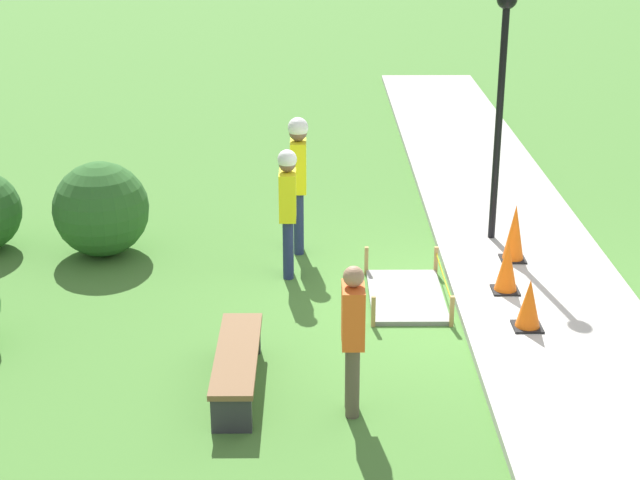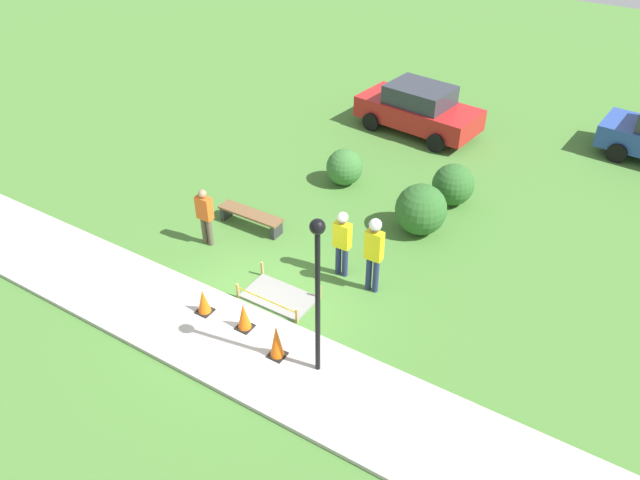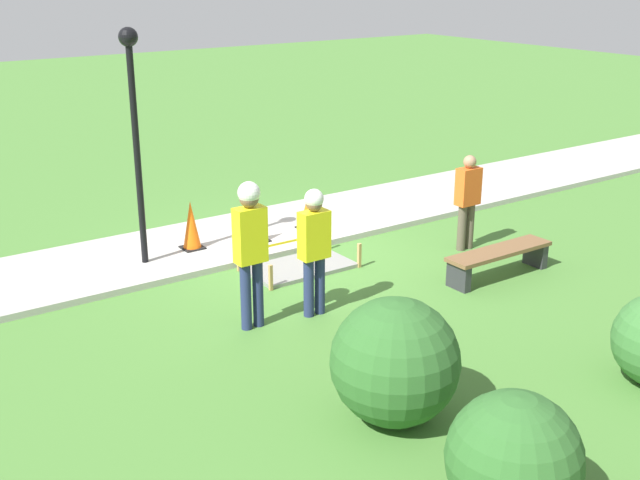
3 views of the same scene
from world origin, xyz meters
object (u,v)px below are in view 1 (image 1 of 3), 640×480
worker_supervisor (288,202)px  lamppost_near (502,77)px  park_bench (237,362)px  worker_assistant (298,171)px  traffic_cone_near_patch (529,304)px  bystander_in_orange_shirt (353,332)px  traffic_cone_far_patch (507,267)px  traffic_cone_sidewalk_edge (515,233)px

worker_supervisor → lamppost_near: (1.17, -2.93, 1.41)m
lamppost_near → worker_supervisor: bearing=111.8°
park_bench → worker_assistant: bearing=-8.6°
traffic_cone_near_patch → bystander_in_orange_shirt: bystander_in_orange_shirt is taller
worker_assistant → bystander_in_orange_shirt: (-4.40, -0.59, -0.31)m
traffic_cone_far_patch → lamppost_near: lamppost_near is taller
park_bench → worker_supervisor: (3.05, -0.47, 0.73)m
traffic_cone_near_patch → worker_supervisor: bearing=57.4°
bystander_in_orange_shirt → traffic_cone_sidewalk_edge: bearing=-31.7°
worker_supervisor → worker_assistant: 0.91m
traffic_cone_near_patch → worker_supervisor: 3.43m
bystander_in_orange_shirt → worker_assistant: bearing=7.6°
traffic_cone_far_patch → bystander_in_orange_shirt: (-2.76, 2.06, 0.46)m
traffic_cone_sidewalk_edge → worker_assistant: worker_assistant is taller
traffic_cone_near_patch → lamppost_near: (2.99, -0.09, 2.05)m
worker_supervisor → lamppost_near: lamppost_near is taller
park_bench → bystander_in_orange_shirt: 1.40m
worker_supervisor → worker_assistant: (0.89, -0.13, 0.16)m
bystander_in_orange_shirt → lamppost_near: 5.42m
worker_supervisor → traffic_cone_near_patch: bearing=-122.6°
park_bench → worker_supervisor: bearing=-8.7°
traffic_cone_far_patch → worker_supervisor: 2.94m
traffic_cone_near_patch → traffic_cone_sidewalk_edge: traffic_cone_sidewalk_edge is taller
park_bench → bystander_in_orange_shirt: (-0.47, -1.19, 0.57)m
traffic_cone_sidewalk_edge → traffic_cone_far_patch: bearing=164.3°
traffic_cone_near_patch → park_bench: bearing=110.4°
worker_assistant → bystander_in_orange_shirt: bearing=-172.4°
traffic_cone_far_patch → traffic_cone_near_patch: bearing=-176.6°
bystander_in_orange_shirt → park_bench: bearing=68.3°
traffic_cone_near_patch → bystander_in_orange_shirt: (-1.70, 2.12, 0.49)m
bystander_in_orange_shirt → lamppost_near: size_ratio=0.45×
bystander_in_orange_shirt → traffic_cone_near_patch: bearing=-51.3°
lamppost_near → worker_assistant: bearing=95.9°
lamppost_near → park_bench: bearing=141.2°
traffic_cone_near_patch → traffic_cone_far_patch: 1.06m
traffic_cone_sidewalk_edge → traffic_cone_near_patch: bearing=173.7°
traffic_cone_near_patch → traffic_cone_far_patch: (1.06, 0.06, 0.03)m
park_bench → worker_supervisor: 3.17m
traffic_cone_sidewalk_edge → bystander_in_orange_shirt: bystander_in_orange_shirt is taller
traffic_cone_far_patch → worker_supervisor: worker_supervisor is taller
park_bench → lamppost_near: size_ratio=0.52×
traffic_cone_sidewalk_edge → bystander_in_orange_shirt: 4.50m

